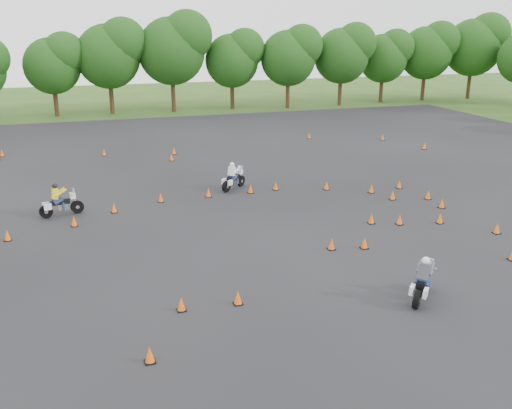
# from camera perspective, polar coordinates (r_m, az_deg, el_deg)

# --- Properties ---
(ground) EXTENTS (140.00, 140.00, 0.00)m
(ground) POSITION_cam_1_polar(r_m,az_deg,el_deg) (21.83, 3.22, -6.06)
(ground) COLOR #2D5119
(ground) RESTS_ON ground
(asphalt_pad) EXTENTS (62.00, 62.00, 0.00)m
(asphalt_pad) POSITION_cam_1_polar(r_m,az_deg,el_deg) (27.12, -1.29, -1.18)
(asphalt_pad) COLOR black
(asphalt_pad) RESTS_ON ground
(treeline) EXTENTS (87.02, 32.26, 10.55)m
(treeline) POSITION_cam_1_polar(r_m,az_deg,el_deg) (54.43, -9.16, 13.09)
(treeline) COLOR #1A4112
(treeline) RESTS_ON ground
(traffic_cones) EXTENTS (36.08, 33.15, 0.45)m
(traffic_cones) POSITION_cam_1_polar(r_m,az_deg,el_deg) (26.78, 1.52, -0.92)
(traffic_cones) COLOR #FA5C0A
(traffic_cones) RESTS_ON asphalt_pad
(rider_grey) EXTENTS (1.88, 1.92, 1.59)m
(rider_grey) POSITION_cam_1_polar(r_m,az_deg,el_deg) (19.70, 16.26, -6.96)
(rider_grey) COLOR #47484F
(rider_grey) RESTS_ON ground
(rider_yellow) EXTENTS (2.16, 1.08, 1.60)m
(rider_yellow) POSITION_cam_1_polar(r_m,az_deg,el_deg) (28.50, -18.93, 0.47)
(rider_yellow) COLOR yellow
(rider_yellow) RESTS_ON ground
(rider_white) EXTENTS (1.93, 1.75, 1.54)m
(rider_white) POSITION_cam_1_polar(r_m,az_deg,el_deg) (31.41, -2.27, 2.93)
(rider_white) COLOR white
(rider_white) RESTS_ON ground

